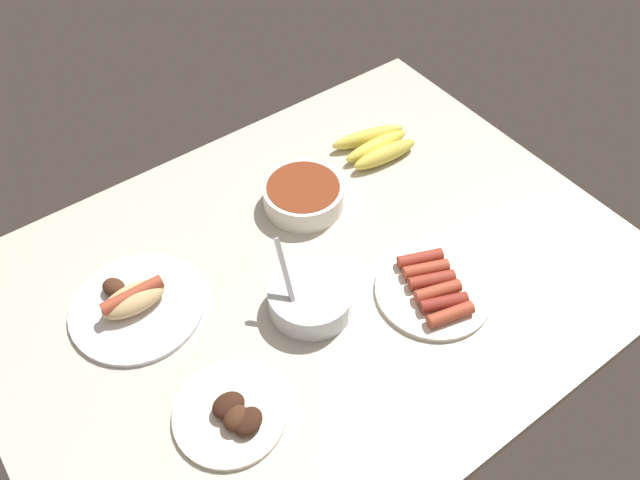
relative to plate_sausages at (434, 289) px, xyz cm
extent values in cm
cube|color=beige|center=(15.71, -16.47, -2.68)|extent=(120.00, 90.00, 3.00)
cylinder|color=white|center=(0.00, 0.00, -0.68)|extent=(21.86, 21.86, 1.00)
cylinder|color=#9E3828|center=(-2.15, -6.38, 1.04)|extent=(8.99, 5.52, 2.45)
cylinder|color=#AD472D|center=(-1.29, -3.83, 1.04)|extent=(8.98, 5.61, 2.45)
cylinder|color=#9E3828|center=(-0.43, -1.28, 1.04)|extent=(8.98, 5.61, 2.45)
cylinder|color=#AD472D|center=(0.43, 1.28, 1.04)|extent=(9.04, 5.01, 2.45)
cylinder|color=maroon|center=(1.29, 3.83, 1.04)|extent=(8.99, 5.57, 2.45)
cylinder|color=#AD472D|center=(2.15, 6.38, 1.04)|extent=(9.04, 4.49, 2.45)
cylinder|color=silver|center=(20.26, -10.96, 1.50)|extent=(15.54, 15.54, 5.37)
cylinder|color=beige|center=(20.26, -10.96, 2.58)|extent=(13.67, 13.67, 2.42)
cube|color=#B7B7BC|center=(23.76, -12.90, 7.38)|extent=(2.60, 9.05, 14.04)
cylinder|color=white|center=(43.39, -1.28, -0.68)|extent=(18.48, 18.48, 1.00)
ellipsoid|color=#381E14|center=(41.97, 2.26, 1.09)|extent=(6.37, 5.74, 2.54)
ellipsoid|color=#381E14|center=(43.07, -1.81, 1.31)|extent=(5.64, 4.61, 2.98)
ellipsoid|color=#472819|center=(43.26, 0.68, 1.33)|extent=(5.96, 5.70, 3.02)
ellipsoid|color=#E5D14C|center=(-16.64, -39.98, 0.68)|extent=(17.78, 7.61, 3.73)
ellipsoid|color=#E5D14C|center=(-16.29, -36.60, 0.56)|extent=(16.80, 3.92, 3.48)
ellipsoid|color=#E5D14C|center=(-15.94, -33.22, 0.76)|extent=(16.46, 5.12, 3.89)
cylinder|color=white|center=(46.18, -29.28, -0.68)|extent=(24.41, 24.41, 1.00)
ellipsoid|color=#DBB77A|center=(46.18, -29.28, 2.02)|extent=(12.12, 6.27, 4.40)
cylinder|color=#AD472D|center=(46.18, -29.28, 3.23)|extent=(11.44, 2.66, 2.40)
ellipsoid|color=#472819|center=(47.84, -34.51, 1.22)|extent=(5.14, 5.52, 2.80)
cylinder|color=white|center=(6.34, -32.85, 1.43)|extent=(16.69, 16.69, 5.23)
cylinder|color=maroon|center=(6.34, -32.85, 3.65)|extent=(15.02, 15.02, 1.00)
camera|label=1|loc=(59.69, 45.54, 97.86)|focal=36.77mm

